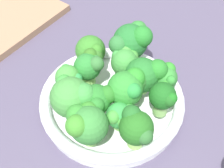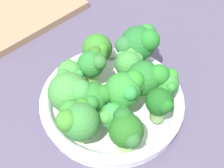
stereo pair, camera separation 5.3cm
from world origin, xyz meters
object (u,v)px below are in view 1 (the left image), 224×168
object	(u,v)px
broccoli_floret_7	(128,88)
broccoli_floret_8	(97,99)
broccoli_floret_4	(125,61)
broccoli_floret_10	(164,98)
broccoli_floret_3	(131,40)
broccoli_floret_5	(167,79)
broccoli_floret_9	(145,75)
broccoli_floret_12	(136,127)
bowl	(112,101)
broccoli_floret_6	(73,97)
broccoli_floret_11	(91,52)
cutting_board	(2,24)
broccoli_floret_2	(86,123)
broccoli_floret_13	(120,116)
broccoli_floret_0	(69,78)
broccoli_floret_1	(89,66)

from	to	relation	value
broccoli_floret_7	broccoli_floret_8	world-z (taller)	broccoli_floret_7
broccoli_floret_4	broccoli_floret_10	distance (cm)	10.50
broccoli_floret_3	broccoli_floret_5	bearing A→B (deg)	-75.91
broccoli_floret_9	broccoli_floret_12	distance (cm)	10.92
bowl	broccoli_floret_9	bearing A→B (deg)	-8.44
broccoli_floret_5	bowl	bearing A→B (deg)	164.25
bowl	broccoli_floret_10	xyz separation A→B (cm)	(6.17, -6.47, 5.70)
broccoli_floret_5	broccoli_floret_6	distance (cm)	16.08
broccoli_floret_6	broccoli_floret_8	xyz separation A→B (cm)	(3.48, -1.70, -0.28)
broccoli_floret_4	broccoli_floret_12	xyz separation A→B (cm)	(-4.22, -13.77, 0.87)
bowl	broccoli_floret_11	distance (cm)	9.74
bowl	broccoli_floret_5	bearing A→B (deg)	-15.75
broccoli_floret_8	cutting_board	xyz separation A→B (cm)	(-11.16, 33.43, -6.58)
broccoli_floret_3	broccoli_floret_9	world-z (taller)	broccoli_floret_3
broccoli_floret_2	broccoli_floret_4	size ratio (longest dim) A/B	1.23
broccoli_floret_4	broccoli_floret_13	bearing A→B (deg)	-117.20
broccoli_floret_8	broccoli_floret_12	xyz separation A→B (cm)	(3.33, -7.20, 0.51)
broccoli_floret_2	broccoli_floret_11	world-z (taller)	broccoli_floret_2
bowl	broccoli_floret_13	world-z (taller)	broccoli_floret_13
broccoli_floret_0	broccoli_floret_8	distance (cm)	7.02
broccoli_floret_8	broccoli_floret_2	bearing A→B (deg)	-128.61
broccoli_floret_6	broccoli_floret_13	xyz separation A→B (cm)	(5.77, -5.36, -1.13)
broccoli_floret_11	broccoli_floret_13	xyz separation A→B (cm)	(-0.54, -14.65, -0.47)
broccoli_floret_0	broccoli_floret_7	distance (cm)	10.26
broccoli_floret_5	broccoli_floret_7	distance (cm)	7.45
broccoli_floret_1	broccoli_floret_13	size ratio (longest dim) A/B	1.27
broccoli_floret_9	broccoli_floret_12	size ratio (longest dim) A/B	1.01
broccoli_floret_8	cutting_board	distance (cm)	35.86
bowl	broccoli_floret_3	world-z (taller)	broccoli_floret_3
broccoli_floret_13	cutting_board	distance (cm)	39.87
broccoli_floret_4	broccoli_floret_5	world-z (taller)	broccoli_floret_4
broccoli_floret_0	broccoli_floret_10	world-z (taller)	broccoli_floret_10
broccoli_floret_2	broccoli_floret_11	bearing A→B (deg)	68.24
bowl	cutting_board	size ratio (longest dim) A/B	0.92
broccoli_floret_2	broccoli_floret_4	xyz separation A→B (cm)	(10.67, 10.48, -0.80)
broccoli_floret_1	broccoli_floret_10	size ratio (longest dim) A/B	1.00
broccoli_floret_4	broccoli_floret_0	bearing A→B (deg)	-179.14
broccoli_floret_1	broccoli_floret_10	bearing A→B (deg)	-52.33
broccoli_floret_6	cutting_board	distance (cm)	33.36
broccoli_floret_3	cutting_board	bearing A→B (deg)	131.93
broccoli_floret_8	broccoli_floret_11	xyz separation A→B (cm)	(2.83, 11.00, -0.38)
broccoli_floret_8	cutting_board	size ratio (longest dim) A/B	0.22
broccoli_floret_3	cutting_board	distance (cm)	32.75
broccoli_floret_8	broccoli_floret_9	size ratio (longest dim) A/B	0.88
broccoli_floret_2	broccoli_floret_12	bearing A→B (deg)	-27.03
broccoli_floret_2	broccoli_floret_4	distance (cm)	14.98
broccoli_floret_2	broccoli_floret_7	bearing A→B (deg)	25.54
bowl	broccoli_floret_12	size ratio (longest dim) A/B	3.64
broccoli_floret_9	broccoli_floret_13	world-z (taller)	broccoli_floret_9
broccoli_floret_0	broccoli_floret_1	distance (cm)	4.16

